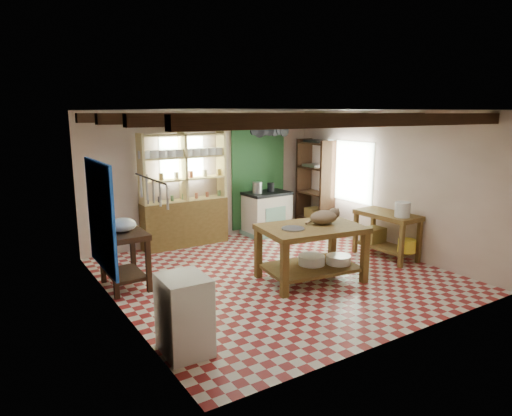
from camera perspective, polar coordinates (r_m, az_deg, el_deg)
floor at (r=7.45m, az=2.49°, el=-8.37°), size 5.00×5.00×0.02m
ceiling at (r=6.99m, az=2.68°, el=12.13°), size 5.00×5.00×0.02m
wall_back at (r=9.24m, az=-6.36°, el=3.93°), size 5.00×0.04×2.60m
wall_front at (r=5.30m, az=18.27°, el=-2.60°), size 5.00×0.04×2.60m
wall_left at (r=6.05m, az=-17.20°, el=-0.77°), size 0.04×5.00×2.60m
wall_right at (r=8.76m, az=16.12°, el=3.10°), size 0.04×5.00×2.60m
ceiling_beams at (r=6.99m, az=2.67°, el=11.14°), size 5.00×3.80×0.15m
blue_wall_patch at (r=6.96m, az=-18.85°, el=-0.96°), size 0.04×1.40×1.60m
green_wall_patch at (r=9.83m, az=0.29°, el=4.19°), size 1.30×0.04×2.30m
window_back at (r=8.97m, az=-9.25°, el=6.18°), size 0.90×0.02×0.80m
window_right at (r=9.42m, az=11.52°, el=4.53°), size 0.02×1.30×1.20m
utensil_rail at (r=4.85m, az=-13.05°, el=2.19°), size 0.06×0.90×0.28m
pot_rack at (r=9.40m, az=1.70°, el=9.53°), size 0.86×0.12×0.36m
shelving_unit at (r=8.87m, az=-8.98°, el=2.22°), size 1.70×0.34×2.20m
tall_rack at (r=9.93m, az=7.40°, el=2.72°), size 0.40×0.86×2.00m
work_table at (r=7.14m, az=6.86°, el=-5.62°), size 1.65×1.22×0.87m
stove at (r=9.71m, az=1.37°, el=-0.65°), size 0.96×0.67×0.92m
prep_table at (r=7.08m, az=-16.10°, el=-6.20°), size 0.59×0.85×0.86m
white_cabinet at (r=5.10m, az=-8.97°, el=-13.04°), size 0.50×0.59×0.87m
right_counter at (r=8.50m, az=15.97°, el=-3.29°), size 0.61×1.16×0.82m
cat at (r=7.17m, az=8.46°, el=-1.14°), size 0.47×0.37×0.21m
steel_tray at (r=6.80m, az=4.65°, el=-2.58°), size 0.39×0.39×0.02m
basin_large at (r=7.24m, az=6.97°, el=-6.45°), size 0.47×0.47×0.14m
basin_small at (r=7.34m, az=10.26°, el=-6.36°), size 0.43×0.43×0.13m
kettle_left at (r=9.46m, az=0.16°, el=2.57°), size 0.21×0.21×0.24m
kettle_right at (r=9.66m, az=1.86°, el=2.62°), size 0.16×0.16×0.19m
enamel_bowl at (r=6.93m, az=-16.35°, el=-2.03°), size 0.40×0.40×0.20m
white_bucket at (r=8.12m, az=17.84°, el=-0.17°), size 0.26×0.26×0.26m
wicker_basket at (r=8.70m, az=14.45°, el=-3.26°), size 0.39×0.32×0.27m
yellow_tub at (r=8.25m, az=18.33°, el=-4.49°), size 0.31×0.31×0.22m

